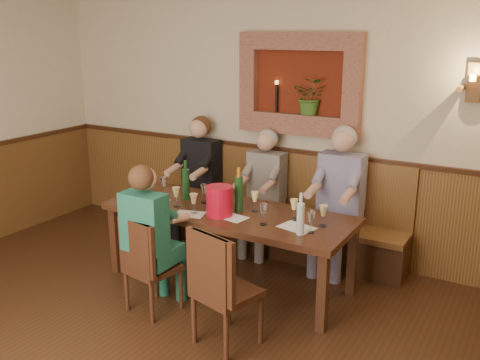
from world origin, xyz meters
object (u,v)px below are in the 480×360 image
object	(u,v)px
bench	(272,222)
wine_bottle_green_b	(186,184)
person_chair_front	(153,251)
spittoon_bucket	(219,201)
water_bottle	(301,218)
dining_table	(228,218)
person_bench_mid	(263,203)
person_bench_left	(197,189)
person_bench_right	(337,212)
chair_near_right	(225,311)
chair_near_left	(152,284)
wine_bottle_green_a	(239,193)

from	to	relation	value
bench	wine_bottle_green_b	size ratio (longest dim) A/B	7.44
person_chair_front	spittoon_bucket	size ratio (longest dim) A/B	4.84
water_bottle	wine_bottle_green_b	bearing A→B (deg)	167.85
dining_table	person_bench_mid	xyz separation A→B (m)	(-0.07, 0.84, -0.11)
spittoon_bucket	wine_bottle_green_b	size ratio (longest dim) A/B	0.69
dining_table	person_bench_left	size ratio (longest dim) A/B	1.66
bench	person_bench_right	xyz separation A→B (m)	(0.78, -0.11, 0.29)
chair_near_right	wine_bottle_green_b	world-z (taller)	wine_bottle_green_b
bench	spittoon_bucket	distance (m)	1.24
bench	person_chair_front	distance (m)	1.76
person_bench_mid	person_bench_right	world-z (taller)	person_bench_right
person_bench_mid	dining_table	bearing A→B (deg)	-85.13
person_bench_left	person_bench_right	size ratio (longest dim) A/B	0.97
bench	chair_near_left	bearing A→B (deg)	-99.64
person_chair_front	spittoon_bucket	world-z (taller)	person_chair_front
person_chair_front	person_bench_mid	bearing A→B (deg)	82.19
wine_bottle_green_a	person_bench_right	bearing A→B (deg)	49.65
dining_table	person_bench_left	world-z (taller)	person_bench_left
bench	water_bottle	size ratio (longest dim) A/B	8.31
spittoon_bucket	wine_bottle_green_a	world-z (taller)	wine_bottle_green_a
chair_near_right	person_bench_mid	world-z (taller)	person_bench_mid
chair_near_right	person_chair_front	bearing A→B (deg)	-174.95
bench	spittoon_bucket	bearing A→B (deg)	-89.70
chair_near_right	person_bench_right	xyz separation A→B (m)	(0.25, 1.77, 0.33)
wine_bottle_green_b	bench	bearing A→B (deg)	58.11
bench	wine_bottle_green_b	distance (m)	1.18
wine_bottle_green_b	person_chair_front	bearing A→B (deg)	-73.75
chair_near_left	person_bench_mid	xyz separation A→B (m)	(0.23, 1.64, 0.31)
chair_near_left	person_bench_left	distance (m)	1.80
bench	spittoon_bucket	world-z (taller)	bench
person_bench_mid	wine_bottle_green_a	xyz separation A→B (m)	(0.17, -0.81, 0.36)
chair_near_left	person_bench_right	world-z (taller)	person_bench_right
wine_bottle_green_a	person_bench_left	bearing A→B (deg)	142.06
chair_near_left	spittoon_bucket	size ratio (longest dim) A/B	3.18
bench	wine_bottle_green_b	bearing A→B (deg)	-121.89
person_chair_front	spittoon_bucket	distance (m)	0.76
person_bench_right	chair_near_left	bearing A→B (deg)	-123.37
person_bench_mid	wine_bottle_green_a	bearing A→B (deg)	-78.14
person_chair_front	wine_bottle_green_b	xyz separation A→B (m)	(-0.25, 0.85, 0.36)
chair_near_left	person_chair_front	bearing A→B (deg)	92.95
person_bench_left	wine_bottle_green_a	size ratio (longest dim) A/B	3.43
chair_near_right	wine_bottle_green_b	bearing A→B (deg)	152.40
wine_bottle_green_b	person_bench_right	bearing A→B (deg)	29.93
chair_near_left	wine_bottle_green_a	bearing A→B (deg)	74.83
chair_near_left	chair_near_right	size ratio (longest dim) A/B	0.90
bench	wine_bottle_green_a	world-z (taller)	wine_bottle_green_a
person_bench_left	bench	bearing A→B (deg)	6.48
chair_near_left	person_bench_mid	distance (m)	1.69
person_bench_mid	person_bench_right	size ratio (longest dim) A/B	0.92
dining_table	wine_bottle_green_a	bearing A→B (deg)	16.36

